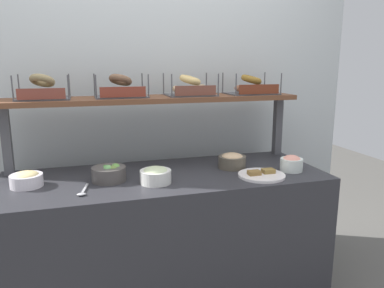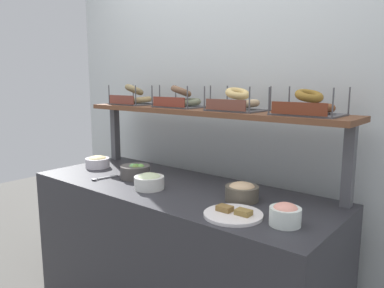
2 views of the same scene
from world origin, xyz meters
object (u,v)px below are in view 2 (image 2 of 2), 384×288
Objects in this scene: bagel_basket_poppy at (181,100)px; bowl_veggie_mix at (135,171)px; bowl_lox_spread at (285,214)px; bagel_basket_everything at (134,98)px; bowl_scallion_spread at (149,181)px; bowl_egg_salad at (98,162)px; serving_spoon_near_plate at (100,178)px; bagel_basket_plain at (237,102)px; bagel_basket_cinnamon_raisin at (308,106)px; bowl_hummus at (242,191)px; serving_plate_white at (233,214)px.

bowl_veggie_mix is at bearing -110.02° from bagel_basket_poppy.
bagel_basket_everything is at bearing 163.53° from bowl_lox_spread.
bowl_scallion_spread is at bearing -35.58° from bagel_basket_everything.
bowl_egg_salad is 0.56× the size of bagel_basket_everything.
bagel_basket_plain reaches higher than serving_spoon_near_plate.
bagel_basket_cinnamon_raisin is (-0.09, 0.40, 0.43)m from bowl_lox_spread.
bowl_hummus is at bearing -133.41° from bagel_basket_cinnamon_raisin.
serving_plate_white is (1.26, -0.19, -0.03)m from bowl_egg_salad.
bagel_basket_cinnamon_raisin is at bearing -0.90° from bagel_basket_plain.
bowl_scallion_spread is at bearing -11.56° from bowl_egg_salad.
bowl_lox_spread is 0.77× the size of serving_spoon_near_plate.
bowl_veggie_mix is 0.60× the size of bagel_basket_poppy.
bagel_basket_poppy is at bearing 178.40° from bagel_basket_plain.
bowl_veggie_mix is at bearing -3.53° from bowl_egg_salad.
bagel_basket_plain and bagel_basket_cinnamon_raisin have the same top height.
bowl_lox_spread is at bearing -6.18° from bowl_veggie_mix.
bowl_hummus is at bearing 112.82° from serving_plate_white.
serving_spoon_near_plate is 0.59× the size of bagel_basket_everything.
bagel_basket_poppy is (-0.95, 0.42, 0.43)m from bowl_lox_spread.
bagel_basket_poppy is (-0.64, 0.26, 0.43)m from bowl_hummus.
bowl_lox_spread is 0.45× the size of bagel_basket_everything.
bowl_hummus is 1.03× the size of bowl_egg_salad.
bowl_scallion_spread is 0.82m from bagel_basket_everything.
bagel_basket_everything is at bearing 71.17° from bowl_egg_salad.
bagel_basket_plain is at bearing 15.32° from bowl_egg_salad.
bagel_basket_plain is at bearing 141.60° from bowl_lox_spread.
bowl_lox_spread is 0.23m from serving_plate_white.
bowl_veggie_mix is at bearing -151.93° from bagel_basket_plain.
bagel_basket_everything is 0.95× the size of bagel_basket_poppy.
bagel_basket_cinnamon_raisin reaches higher than bowl_lox_spread.
serving_plate_white is 0.86× the size of bagel_basket_poppy.
bowl_veggie_mix reaches higher than bowl_egg_salad.
bagel_basket_plain is (-0.29, 0.46, 0.47)m from serving_plate_white.
bowl_lox_spread is (0.83, -0.01, 0.00)m from bowl_scallion_spread.
bowl_lox_spread is 0.79× the size of bowl_hummus.
bowl_scallion_spread is 0.91× the size of bowl_veggie_mix.
bagel_basket_cinnamon_raisin is at bearing -1.26° from bagel_basket_poppy.
bagel_basket_everything is (-0.19, 0.46, 0.47)m from serving_spoon_near_plate.
bagel_basket_everything is at bearing -179.02° from bagel_basket_poppy.
bagel_basket_plain is at bearing 52.16° from bowl_scallion_spread.
bowl_scallion_spread is at bearing -127.84° from bagel_basket_plain.
bagel_basket_everything is at bearing 179.50° from bagel_basket_cinnamon_raisin.
serving_plate_white is at bearing -106.32° from bagel_basket_cinnamon_raisin.
bowl_veggie_mix and bowl_hummus have the same top height.
bagel_basket_plain is at bearing -1.60° from bagel_basket_poppy.
bagel_basket_plain is (-0.20, 0.24, 0.43)m from bowl_hummus.
serving_spoon_near_plate is at bearing -33.72° from bowl_egg_salad.
bowl_lox_spread is at bearing -5.42° from bowl_egg_salad.
bagel_basket_everything is at bearing 179.69° from bagel_basket_plain.
bagel_basket_cinnamon_raisin is at bearing 21.88° from serving_spoon_near_plate.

